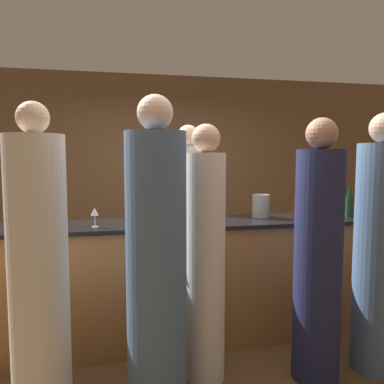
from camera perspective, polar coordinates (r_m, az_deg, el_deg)
ground_plane at (r=3.64m, az=-0.53°, el=-21.45°), size 14.00×14.00×0.00m
back_wall at (r=5.40m, az=-4.99°, el=2.68°), size 8.00×0.08×2.80m
bar_counter at (r=3.43m, az=-0.54°, el=-13.36°), size 3.57×0.61×1.08m
bartender at (r=4.01m, az=-0.57°, el=-4.74°), size 0.30×0.30×1.98m
guest_0 at (r=2.91m, az=18.64°, el=-9.69°), size 0.34×0.34×1.92m
guest_1 at (r=2.49m, az=-5.45°, el=-10.91°), size 0.39×0.39×2.03m
guest_2 at (r=2.55m, az=-22.33°, el=-11.44°), size 0.36×0.36×1.97m
guest_3 at (r=3.21m, az=26.66°, el=-8.27°), size 0.38×0.38×1.97m
guest_4 at (r=2.76m, az=2.07°, el=-10.42°), size 0.28×0.28×1.87m
wine_bottle_0 at (r=3.84m, az=22.84°, el=-1.90°), size 0.07×0.07×0.28m
wine_bottle_1 at (r=3.42m, az=15.86°, el=-2.27°), size 0.07×0.07×0.31m
wine_bottle_2 at (r=3.30m, az=-1.65°, el=-2.29°), size 0.07×0.07×0.32m
ice_bucket at (r=3.59m, az=10.44°, el=-2.09°), size 0.16×0.16×0.21m
wine_glass_0 at (r=3.25m, az=-6.97°, el=-2.43°), size 0.08×0.08×0.17m
wine_glass_1 at (r=3.21m, az=0.14°, el=-2.52°), size 0.06×0.06×0.17m
wine_glass_2 at (r=3.08m, az=-24.89°, el=-3.66°), size 0.07×0.07×0.14m
wine_glass_3 at (r=2.99m, az=-8.76°, el=-3.07°), size 0.07×0.07×0.17m
wine_glass_5 at (r=3.11m, az=-14.61°, el=-3.02°), size 0.06×0.06×0.16m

